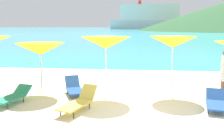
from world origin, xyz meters
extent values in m
cube|color=beige|center=(0.00, 10.00, -0.15)|extent=(50.00, 100.00, 0.30)
cube|color=#38B7CC|center=(0.00, 227.88, 0.01)|extent=(650.00, 440.00, 0.02)
cylinder|color=silver|center=(-3.90, 2.04, 0.95)|extent=(0.06, 0.06, 1.91)
cone|color=yellow|center=(-3.90, 2.04, 1.79)|extent=(1.94, 1.94, 0.46)
sphere|color=silver|center=(-3.90, 2.04, 1.94)|extent=(0.07, 0.07, 0.07)
cylinder|color=silver|center=(-1.31, 1.84, 1.09)|extent=(0.05, 0.05, 2.17)
cone|color=yellow|center=(-1.31, 1.84, 2.06)|extent=(2.02, 2.02, 0.44)
sphere|color=silver|center=(-1.31, 1.84, 2.20)|extent=(0.07, 0.07, 0.07)
cylinder|color=silver|center=(1.16, 2.29, 1.09)|extent=(0.05, 0.05, 2.18)
cone|color=yellow|center=(1.16, 2.29, 2.08)|extent=(1.82, 1.82, 0.42)
sphere|color=silver|center=(1.16, 2.29, 2.21)|extent=(0.07, 0.07, 0.07)
cube|color=#1E478C|center=(-2.51, 1.90, 0.19)|extent=(0.96, 1.19, 0.05)
cube|color=#1E478C|center=(-2.81, 2.56, 0.41)|extent=(0.69, 0.63, 0.46)
cylinder|color=#333338|center=(-2.61, 1.51, 0.08)|extent=(0.04, 0.04, 0.17)
cylinder|color=#333338|center=(-2.15, 1.72, 0.08)|extent=(0.04, 0.04, 0.17)
cylinder|color=#333338|center=(-2.91, 2.18, 0.08)|extent=(0.04, 0.04, 0.17)
cylinder|color=#333338|center=(-2.45, 2.38, 0.08)|extent=(0.04, 0.04, 0.17)
cube|color=#268C66|center=(-4.50, 0.58, 0.22)|extent=(0.86, 1.21, 0.05)
cube|color=#268C66|center=(-4.32, 1.28, 0.36)|extent=(0.66, 0.53, 0.33)
cylinder|color=#333338|center=(-4.33, 0.19, 0.10)|extent=(0.04, 0.04, 0.19)
cylinder|color=#333338|center=(-4.65, 1.06, 0.10)|extent=(0.04, 0.04, 0.19)
cylinder|color=#333338|center=(-4.15, 0.93, 0.10)|extent=(0.04, 0.04, 0.19)
cube|color=#D8BF4C|center=(-2.06, 0.06, 0.24)|extent=(0.96, 1.39, 0.05)
cube|color=#D8BF4C|center=(-1.78, 0.81, 0.47)|extent=(0.62, 0.53, 0.48)
cylinder|color=#333338|center=(-2.42, -0.25, 0.11)|extent=(0.04, 0.04, 0.22)
cylinder|color=#333338|center=(-1.97, -0.41, 0.11)|extent=(0.04, 0.04, 0.22)
cylinder|color=#333338|center=(-2.12, 0.59, 0.11)|extent=(0.04, 0.04, 0.22)
cylinder|color=#333338|center=(-1.67, 0.43, 0.11)|extent=(0.04, 0.04, 0.22)
cube|color=#1E478C|center=(2.37, 0.66, 0.19)|extent=(0.83, 1.19, 0.05)
cube|color=#1E478C|center=(2.52, 1.35, 0.36)|extent=(0.65, 0.49, 0.37)
cylinder|color=#333338|center=(2.05, 0.38, 0.08)|extent=(0.04, 0.04, 0.17)
cylinder|color=#333338|center=(2.20, 1.13, 0.08)|extent=(0.04, 0.04, 0.17)
cylinder|color=#333338|center=(2.72, 1.02, 0.08)|extent=(0.04, 0.04, 0.17)
cylinder|color=brown|center=(3.01, 2.01, 0.35)|extent=(0.22, 0.22, 0.70)
cube|color=silver|center=(8.44, 198.92, 3.63)|extent=(63.63, 12.66, 7.23)
cube|color=white|center=(8.44, 198.92, 13.55)|extent=(47.76, 10.01, 12.60)
cylinder|color=red|center=(0.56, 198.25, 21.35)|extent=(2.56, 2.56, 3.00)
camera|label=1|loc=(-0.13, -7.16, 2.68)|focal=39.72mm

